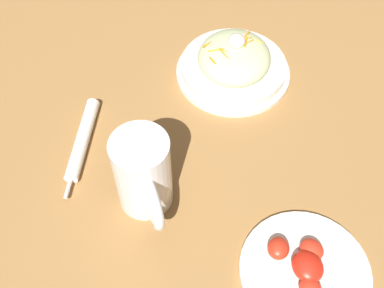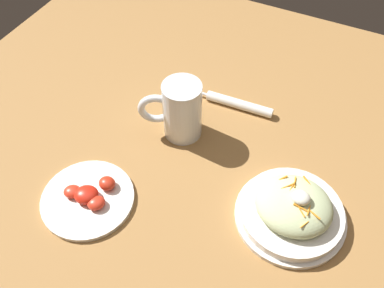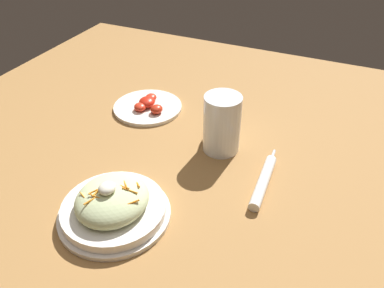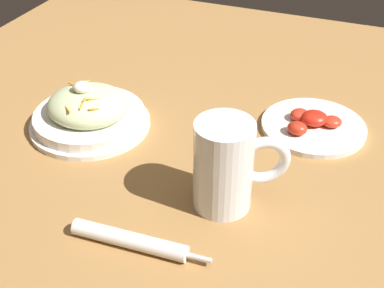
# 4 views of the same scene
# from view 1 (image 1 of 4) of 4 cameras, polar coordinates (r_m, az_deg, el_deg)

# --- Properties ---
(ground_plane) EXTENTS (1.43, 1.43, 0.00)m
(ground_plane) POSITION_cam_1_polar(r_m,az_deg,el_deg) (0.82, 2.45, -3.55)
(ground_plane) COLOR #9E703D
(salad_plate) EXTENTS (0.23, 0.23, 0.09)m
(salad_plate) POSITION_cam_1_polar(r_m,az_deg,el_deg) (0.95, 5.04, 9.65)
(salad_plate) COLOR white
(salad_plate) RESTS_ON ground_plane
(beer_mug) EXTENTS (0.14, 0.10, 0.15)m
(beer_mug) POSITION_cam_1_polar(r_m,az_deg,el_deg) (0.74, -5.83, -3.93)
(beer_mug) COLOR white
(beer_mug) RESTS_ON ground_plane
(napkin_roll) EXTENTS (0.21, 0.03, 0.02)m
(napkin_roll) POSITION_cam_1_polar(r_m,az_deg,el_deg) (0.87, -13.06, 0.52)
(napkin_roll) COLOR white
(napkin_roll) RESTS_ON ground_plane
(tomato_plate) EXTENTS (0.20, 0.20, 0.04)m
(tomato_plate) POSITION_cam_1_polar(r_m,az_deg,el_deg) (0.75, 13.37, -14.47)
(tomato_plate) COLOR white
(tomato_plate) RESTS_ON ground_plane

